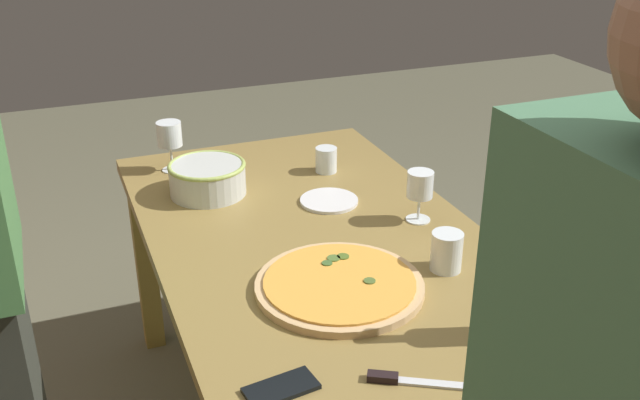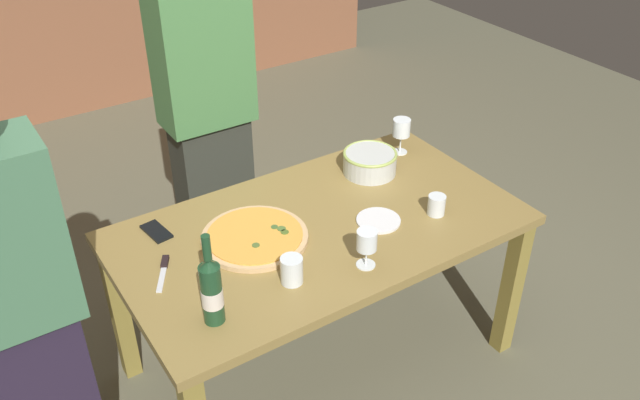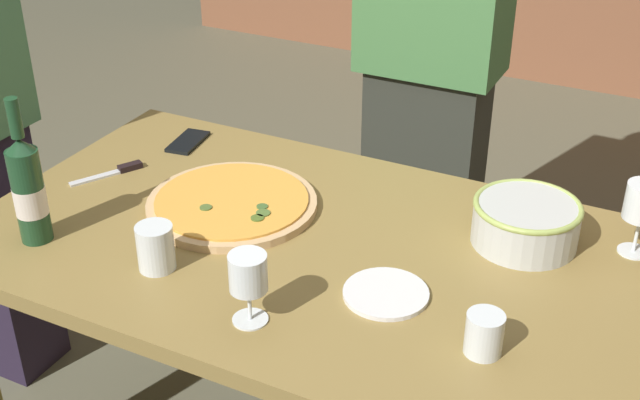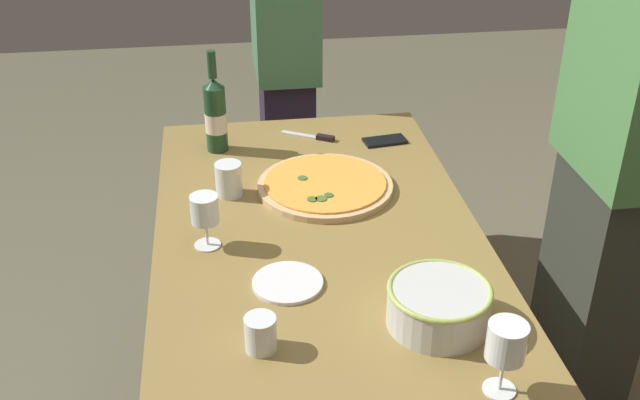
{
  "view_description": "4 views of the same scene",
  "coord_description": "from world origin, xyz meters",
  "views": [
    {
      "loc": [
        -1.65,
        0.65,
        1.69
      ],
      "look_at": [
        0.0,
        0.0,
        0.87
      ],
      "focal_mm": 40.78,
      "sensor_mm": 36.0,
      "label": 1
    },
    {
      "loc": [
        -1.18,
        -1.82,
        2.3
      ],
      "look_at": [
        0.0,
        0.0,
        0.87
      ],
      "focal_mm": 37.73,
      "sensor_mm": 36.0,
      "label": 2
    },
    {
      "loc": [
        0.71,
        -1.42,
        1.77
      ],
      "look_at": [
        0.0,
        0.0,
        0.87
      ],
      "focal_mm": 47.19,
      "sensor_mm": 36.0,
      "label": 3
    },
    {
      "loc": [
        1.73,
        -0.24,
        1.87
      ],
      "look_at": [
        0.0,
        0.0,
        0.87
      ],
      "focal_mm": 42.7,
      "sensor_mm": 36.0,
      "label": 4
    }
  ],
  "objects": [
    {
      "name": "wine_glass_by_bottle",
      "position": [
        -0.0,
        -0.3,
        0.86
      ],
      "size": [
        0.08,
        0.08,
        0.15
      ],
      "color": "white",
      "rests_on": "dining_table"
    },
    {
      "name": "ground_plane",
      "position": [
        0.0,
        0.0,
        0.0
      ],
      "size": [
        8.0,
        8.0,
        0.0
      ],
      "primitive_type": "plane",
      "color": "#5E5D47"
    },
    {
      "name": "cup_ceramic",
      "position": [
        0.43,
        -0.19,
        0.79
      ],
      "size": [
        0.07,
        0.07,
        0.08
      ],
      "primitive_type": "cylinder",
      "color": "white",
      "rests_on": "dining_table"
    },
    {
      "name": "cup_amber",
      "position": [
        -0.27,
        -0.24,
        0.8
      ],
      "size": [
        0.08,
        0.08,
        0.1
      ],
      "primitive_type": "cylinder",
      "color": "white",
      "rests_on": "dining_table"
    },
    {
      "name": "serving_bowl",
      "position": [
        0.4,
        0.22,
        0.81
      ],
      "size": [
        0.24,
        0.24,
        0.1
      ],
      "color": "silver",
      "rests_on": "dining_table"
    },
    {
      "name": "cell_phone",
      "position": [
        -0.56,
        0.3,
        0.76
      ],
      "size": [
        0.09,
        0.15,
        0.01
      ],
      "primitive_type": "cube",
      "rotation": [
        0.0,
        0.0,
        3.28
      ],
      "color": "black",
      "rests_on": "dining_table"
    },
    {
      "name": "dining_table",
      "position": [
        0.0,
        0.0,
        0.66
      ],
      "size": [
        1.6,
        0.9,
        0.75
      ],
      "color": "olive",
      "rests_on": "ground"
    },
    {
      "name": "person_host",
      "position": [
        -1.14,
        0.02,
        0.84
      ],
      "size": [
        0.4,
        0.24,
        1.65
      ],
      "rotation": [
        0.0,
        0.0,
        -0.02
      ],
      "color": "#251C30",
      "rests_on": "ground"
    },
    {
      "name": "pizza_knife",
      "position": [
        -0.63,
        0.07,
        0.76
      ],
      "size": [
        0.11,
        0.18,
        0.02
      ],
      "color": "silver",
      "rests_on": "dining_table"
    },
    {
      "name": "side_plate",
      "position": [
        0.21,
        -0.11,
        0.76
      ],
      "size": [
        0.18,
        0.18,
        0.01
      ],
      "primitive_type": "cylinder",
      "color": "white",
      "rests_on": "dining_table"
    },
    {
      "name": "wine_glass_near_pizza",
      "position": [
        0.63,
        0.28,
        0.87
      ],
      "size": [
        0.08,
        0.08,
        0.17
      ],
      "color": "white",
      "rests_on": "dining_table"
    },
    {
      "name": "wine_bottle",
      "position": [
        -0.59,
        -0.26,
        0.88
      ],
      "size": [
        0.07,
        0.07,
        0.34
      ],
      "color": "#1C4125",
      "rests_on": "dining_table"
    },
    {
      "name": "pizza",
      "position": [
        -0.26,
        0.05,
        0.76
      ],
      "size": [
        0.41,
        0.41,
        0.03
      ],
      "color": "tan",
      "rests_on": "dining_table"
    },
    {
      "name": "person_guest_left",
      "position": [
        -0.06,
        0.87,
        0.89
      ],
      "size": [
        0.42,
        0.24,
        1.74
      ],
      "rotation": [
        0.0,
        0.0,
        -1.5
      ],
      "color": "#2E3028",
      "rests_on": "ground"
    }
  ]
}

